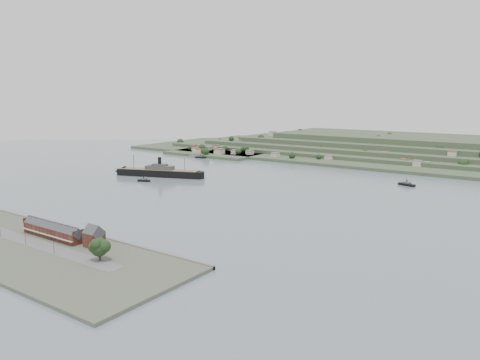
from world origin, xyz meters
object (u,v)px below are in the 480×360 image
Objects in this scene: gabled_building at (94,237)px; fig_tree at (99,247)px; terrace_row at (53,230)px; tugboat at (144,180)px; steamship at (156,172)px.

fig_tree is (24.18, -15.10, 2.14)m from gabled_building.
gabled_building is (37.50, 4.02, 1.34)m from terrace_row.
fig_tree is (169.58, -193.61, 8.80)m from tugboat.
terrace_row is at bearing -60.53° from steamship.
gabled_building is at bearing -50.84° from tugboat.
steamship is at bearing 112.70° from tugboat.
steamship is 290.90m from fig_tree.
terrace_row is 3.95× the size of gabled_building.
fig_tree reaches higher than tugboat.
steamship reaches higher than fig_tree.
fig_tree is at bearing -50.98° from steamship.
fig_tree is (61.68, -11.08, 3.48)m from terrace_row.
gabled_building is at bearing 6.12° from terrace_row.
gabled_building is 1.03× the size of fig_tree.
tugboat is (13.53, -32.36, -3.55)m from steamship.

